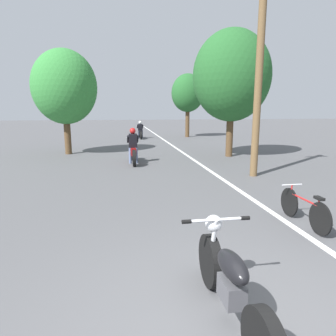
# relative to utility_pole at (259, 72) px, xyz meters

# --- Properties ---
(ground_plane) EXTENTS (120.00, 120.00, 0.00)m
(ground_plane) POSITION_rel_utility_pole_xyz_m (-3.38, -6.80, -3.38)
(ground_plane) COLOR #515154
(lane_stripe_edge) EXTENTS (0.14, 48.00, 0.01)m
(lane_stripe_edge) POSITION_rel_utility_pole_xyz_m (-1.20, 5.34, -3.37)
(lane_stripe_edge) COLOR white
(lane_stripe_edge) RESTS_ON ground
(utility_pole) EXTENTS (1.10, 0.24, 6.57)m
(utility_pole) POSITION_rel_utility_pole_xyz_m (0.00, 0.00, 0.00)
(utility_pole) COLOR brown
(utility_pole) RESTS_ON ground
(roadside_tree_right_near) EXTENTS (3.58, 3.22, 5.76)m
(roadside_tree_right_near) POSITION_rel_utility_pole_xyz_m (0.71, 4.19, 0.31)
(roadside_tree_right_near) COLOR #513A23
(roadside_tree_right_near) RESTS_ON ground
(roadside_tree_right_far) EXTENTS (2.57, 2.31, 4.93)m
(roadside_tree_right_far) POSITION_rel_utility_pole_xyz_m (1.00, 14.28, 0.05)
(roadside_tree_right_far) COLOR #513A23
(roadside_tree_right_far) RESTS_ON ground
(roadside_tree_left) EXTENTS (3.10, 2.79, 5.05)m
(roadside_tree_left) POSITION_rel_utility_pole_xyz_m (-6.98, 6.25, -0.12)
(roadside_tree_left) COLOR #513A23
(roadside_tree_left) RESTS_ON ground
(motorcycle_foreground) EXTENTS (0.83, 2.12, 0.98)m
(motorcycle_foreground) POSITION_rel_utility_pole_xyz_m (-3.37, -6.62, -2.93)
(motorcycle_foreground) COLOR black
(motorcycle_foreground) RESTS_ON ground
(motorcycle_rider_lead) EXTENTS (0.50, 2.16, 1.47)m
(motorcycle_rider_lead) POSITION_rel_utility_pole_xyz_m (-3.89, 3.10, -2.82)
(motorcycle_rider_lead) COLOR black
(motorcycle_rider_lead) RESTS_ON ground
(motorcycle_rider_far) EXTENTS (0.50, 2.03, 1.33)m
(motorcycle_rider_far) POSITION_rel_utility_pole_xyz_m (-2.82, 13.67, -2.87)
(motorcycle_rider_far) COLOR black
(motorcycle_rider_far) RESTS_ON ground
(bicycle_parked) EXTENTS (0.44, 1.60, 0.71)m
(bicycle_parked) POSITION_rel_utility_pole_xyz_m (-0.96, -4.26, -3.05)
(bicycle_parked) COLOR black
(bicycle_parked) RESTS_ON ground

